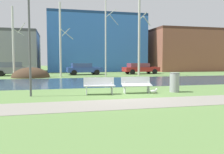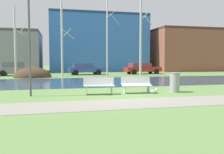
{
  "view_description": "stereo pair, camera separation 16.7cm",
  "coord_description": "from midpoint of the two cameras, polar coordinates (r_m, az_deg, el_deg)",
  "views": [
    {
      "loc": [
        -3.25,
        -11.45,
        1.76
      ],
      "look_at": [
        -0.12,
        1.39,
        0.83
      ],
      "focal_mm": 37.99,
      "sensor_mm": 36.0,
      "label": 1
    },
    {
      "loc": [
        -3.09,
        -11.49,
        1.76
      ],
      "look_at": [
        -0.12,
        1.39,
        0.83
      ],
      "focal_mm": 37.99,
      "sensor_mm": 36.0,
      "label": 2
    }
  ],
  "objects": [
    {
      "name": "birch_left",
      "position": [
        25.46,
        -11.72,
        8.79
      ],
      "size": [
        1.44,
        2.32,
        7.75
      ],
      "color": "beige",
      "rests_on": "ground"
    },
    {
      "name": "birch_far_left",
      "position": [
        26.82,
        -22.04,
        7.94
      ],
      "size": [
        1.37,
        2.35,
        7.31
      ],
      "color": "beige",
      "rests_on": "ground"
    },
    {
      "name": "soil_mound",
      "position": [
        25.78,
        -18.4,
        -0.09
      ],
      "size": [
        3.81,
        3.24,
        2.1
      ],
      "primitive_type": "ellipsoid",
      "color": "#423021",
      "rests_on": "ground"
    },
    {
      "name": "streetlamp",
      "position": [
        12.29,
        -18.96,
        11.78
      ],
      "size": [
        0.32,
        0.32,
        5.16
      ],
      "color": "#4C4C51",
      "rests_on": "ground"
    },
    {
      "name": "parked_van_nearest_grey",
      "position": [
        29.45,
        -22.02,
        1.9
      ],
      "size": [
        4.18,
        2.2,
        1.57
      ],
      "color": "slate",
      "rests_on": "ground"
    },
    {
      "name": "river_band",
      "position": [
        19.59,
        -3.64,
        -1.11
      ],
      "size": [
        80.0,
        8.84,
        0.01
      ],
      "primitive_type": "cube",
      "color": "#284256",
      "rests_on": "ground"
    },
    {
      "name": "bench_right",
      "position": [
        12.78,
        6.22,
        -1.77
      ],
      "size": [
        1.64,
        0.7,
        0.87
      ],
      "color": "silver",
      "rests_on": "ground"
    },
    {
      "name": "parked_sedan_second_blue",
      "position": [
        29.24,
        -6.35,
        2.03
      ],
      "size": [
        4.29,
        2.34,
        1.41
      ],
      "color": "#2D4793",
      "rests_on": "ground"
    },
    {
      "name": "parked_hatch_third_red",
      "position": [
        30.97,
        7.35,
        2.12
      ],
      "size": [
        4.78,
        2.23,
        1.4
      ],
      "color": "maroon",
      "rests_on": "ground"
    },
    {
      "name": "paved_path_strip",
      "position": [
        9.8,
        6.14,
        -6.3
      ],
      "size": [
        60.0,
        2.23,
        0.01
      ],
      "primitive_type": "cube",
      "color": "gray",
      "rests_on": "ground"
    },
    {
      "name": "building_blue_store",
      "position": [
        38.97,
        -3.14,
        8.15
      ],
      "size": [
        15.39,
        6.22,
        9.12
      ],
      "color": "#3870C6",
      "rests_on": "ground"
    },
    {
      "name": "trash_bin",
      "position": [
        13.53,
        15.19,
        -1.2
      ],
      "size": [
        0.55,
        0.55,
        1.08
      ],
      "color": "gray",
      "rests_on": "ground"
    },
    {
      "name": "seagull",
      "position": [
        12.78,
        10.4,
        -3.34
      ],
      "size": [
        0.47,
        0.17,
        0.27
      ],
      "color": "white",
      "rests_on": "ground"
    },
    {
      "name": "birch_center_left",
      "position": [
        25.73,
        -0.92,
        10.07
      ],
      "size": [
        1.47,
        2.52,
        8.73
      ],
      "color": "beige",
      "rests_on": "ground"
    },
    {
      "name": "birch_center",
      "position": [
        27.86,
        7.16,
        9.62
      ],
      "size": [
        1.5,
        2.26,
        8.8
      ],
      "color": "#BCB7A8",
      "rests_on": "ground"
    },
    {
      "name": "bench_left",
      "position": [
        12.27,
        -2.77,
        -1.99
      ],
      "size": [
        1.64,
        0.7,
        0.87
      ],
      "color": "silver",
      "rests_on": "ground"
    },
    {
      "name": "building_brick_low",
      "position": [
        43.26,
        17.84,
        6.1
      ],
      "size": [
        12.88,
        8.97,
        6.93
      ],
      "color": "brown",
      "rests_on": "ground"
    },
    {
      "name": "ground_plane",
      "position": [
        21.77,
        -4.59,
        -0.62
      ],
      "size": [
        120.0,
        120.0,
        0.0
      ],
      "primitive_type": "plane",
      "color": "#5B7F42"
    }
  ]
}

